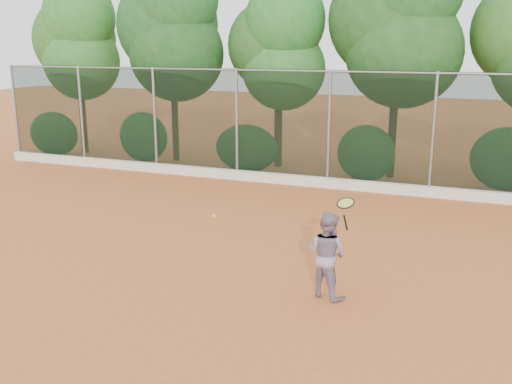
% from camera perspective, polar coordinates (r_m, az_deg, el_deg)
% --- Properties ---
extents(ground, '(80.00, 80.00, 0.00)m').
position_cam_1_polar(ground, '(11.27, -1.87, -7.35)').
color(ground, '#C6652E').
rests_on(ground, ground).
extents(concrete_curb, '(24.00, 0.20, 0.30)m').
position_cam_1_polar(concrete_curb, '(17.42, 6.98, 0.95)').
color(concrete_curb, silver).
rests_on(concrete_curb, ground).
extents(tennis_player, '(0.89, 0.79, 1.50)m').
position_cam_1_polar(tennis_player, '(9.77, 7.13, -6.25)').
color(tennis_player, gray).
rests_on(tennis_player, ground).
extents(chainlink_fence, '(24.09, 0.09, 3.50)m').
position_cam_1_polar(chainlink_fence, '(17.28, 7.31, 6.59)').
color(chainlink_fence, black).
rests_on(chainlink_fence, ground).
extents(foliage_backdrop, '(23.70, 3.63, 7.55)m').
position_cam_1_polar(foliage_backdrop, '(19.18, 7.43, 14.98)').
color(foliage_backdrop, '#45311A').
rests_on(foliage_backdrop, ground).
extents(tennis_racket, '(0.37, 0.36, 0.57)m').
position_cam_1_polar(tennis_racket, '(9.41, 8.95, -1.33)').
color(tennis_racket, black).
rests_on(tennis_racket, ground).
extents(tennis_ball_in_flight, '(0.07, 0.07, 0.07)m').
position_cam_1_polar(tennis_ball_in_flight, '(9.88, -4.24, -2.44)').
color(tennis_ball_in_flight, gold).
rests_on(tennis_ball_in_flight, ground).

